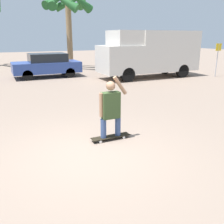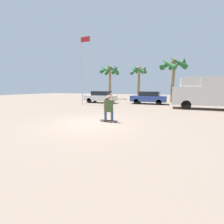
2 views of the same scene
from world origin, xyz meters
The scene contains 10 objects.
ground_plane centered at (0.00, 0.00, 0.00)m, with size 80.00×80.00×0.00m, color gray.
skateboard centered at (0.72, 0.57, 0.07)m, with size 1.00×0.23×0.08m.
person_skateboarder centered at (0.72, 0.57, 0.86)m, with size 0.73×0.22×1.51m.
camper_van centered at (7.07, 8.60, 1.55)m, with size 6.27×2.14×2.81m.
parked_car_blue centered at (1.24, 11.38, 0.77)m, with size 4.09×1.91×1.47m.
parked_car_white centered at (-4.66, 10.45, 0.78)m, with size 4.00×1.75×1.49m.
palm_tree_near_van centered at (3.73, 14.97, 4.75)m, with size 3.67×3.94×5.86m.
palm_tree_center_background centered at (-1.89, 19.81, 4.53)m, with size 3.12×3.14×5.79m.
palm_tree_far_left centered at (-6.40, 17.77, 4.71)m, with size 3.53×3.65×5.88m.
flagpole centered at (-5.41, 7.50, 4.24)m, with size 1.18×0.12×7.42m.
Camera 2 is at (3.93, -6.84, 1.83)m, focal length 24.00 mm.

